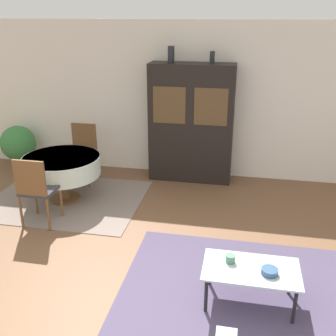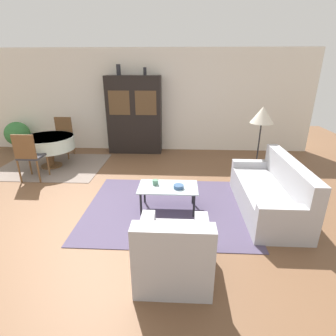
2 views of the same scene
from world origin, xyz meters
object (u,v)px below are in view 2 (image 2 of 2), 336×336
Objects in this scene: display_cabinet at (135,115)px; vase_short at (145,71)px; bowl at (179,187)px; dining_table at (48,143)px; vase_tall at (118,70)px; couch at (270,193)px; cup at (155,182)px; dining_chair_far at (63,134)px; armchair at (174,253)px; floor_lamp at (262,117)px; potted_plant at (18,135)px; coffee_table at (168,189)px; dining_chair_near at (29,154)px.

vase_short reaches higher than display_cabinet.
display_cabinet is 12.37× the size of bowl.
vase_tall is (1.48, 1.28, 1.58)m from dining_table.
cup is (-1.89, 0.01, 0.15)m from couch.
display_cabinet is 1.20m from vase_tall.
dining_table is at bearing 68.26° from couch.
bowl is (1.23, -3.21, -0.56)m from display_cabinet.
dining_chair_far is at bearing 60.01° from couch.
armchair is 0.75× the size of dining_table.
floor_lamp is at bearing -35.51° from vase_short.
dining_table is at bearing -38.31° from potted_plant.
armchair is 5.16m from dining_chair_far.
vase_short reaches higher than couch.
armchair is 5.05m from vase_short.
dining_table is 1.43× the size of potted_plant.
coffee_table is at bearing -142.61° from floor_lamp.
display_cabinet is 2.82m from dining_chair_near.
dining_chair_far is at bearing -167.77° from vase_short.
floor_lamp is at bearing 3.64° from dining_chair_near.
cup is (2.68, -1.81, -0.12)m from dining_table.
couch is 1.91× the size of dining_chair_far.
bowl is (0.39, -0.12, -0.01)m from cup.
dining_table is (-1.83, -1.28, -0.43)m from display_cabinet.
bowl is (3.06, -1.12, -0.13)m from dining_chair_near.
coffee_table is 5.01× the size of vase_short.
display_cabinet is 10.56× the size of vase_short.
couch is 1.99× the size of coffee_table.
armchair is at bearing -91.51° from bowl.
dining_chair_near is 6.12× the size of bowl.
display_cabinet is at bearing 104.45° from armchair.
vase_short reaches higher than dining_chair_near.
coffee_table is at bearing 95.27° from armchair.
cup is 0.40m from bowl.
vase_short is at bearing 30.80° from dining_table.
display_cabinet reaches higher than couch.
dining_chair_far is 4.91m from floor_lamp.
vase_short is (2.15, 2.10, 1.54)m from dining_chair_near.
coffee_table is at bearing -76.77° from vase_short.
vase_tall is 3.36m from potted_plant.
floor_lamp is 3.20m from vase_short.
bowl is at bearing -69.03° from display_cabinet.
coffee_table is 5.26m from potted_plant.
dining_chair_near is 2.41m from potted_plant.
couch is 6.68m from potted_plant.
coffee_table is at bearing -32.99° from dining_table.
vase_tall is (-3.19, 1.80, 0.84)m from floor_lamp.
display_cabinet is at bearing 105.31° from cup.
display_cabinet is 2.44× the size of potted_plant.
armchair is 3.36× the size of vase_tall.
vase_short reaches higher than potted_plant.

